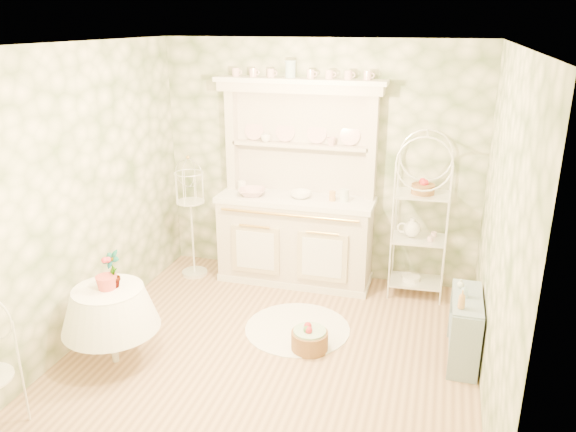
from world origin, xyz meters
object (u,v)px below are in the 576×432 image
(side_shelf, at_px, (464,330))
(round_table, at_px, (112,324))
(floor_basket, at_px, (310,340))
(bakers_rack, at_px, (420,221))
(kitchen_dresser, at_px, (296,185))
(birdcage_stand, at_px, (191,214))

(side_shelf, height_order, round_table, round_table)
(side_shelf, bearing_deg, floor_basket, -163.75)
(side_shelf, relative_size, floor_basket, 2.20)
(bakers_rack, distance_m, side_shelf, 1.40)
(side_shelf, bearing_deg, round_table, -156.69)
(bakers_rack, bearing_deg, kitchen_dresser, 177.92)
(round_table, height_order, floor_basket, round_table)
(round_table, relative_size, floor_basket, 2.43)
(bakers_rack, distance_m, birdcage_stand, 2.57)
(bakers_rack, xyz_separation_m, birdcage_stand, (-2.56, -0.20, -0.09))
(birdcage_stand, bearing_deg, kitchen_dresser, 8.80)
(round_table, xyz_separation_m, floor_basket, (1.62, 0.65, -0.28))
(kitchen_dresser, relative_size, birdcage_stand, 1.50)
(floor_basket, bearing_deg, birdcage_stand, 144.77)
(birdcage_stand, relative_size, floor_basket, 4.91)
(kitchen_dresser, relative_size, round_table, 3.04)
(round_table, bearing_deg, side_shelf, 16.39)
(kitchen_dresser, xyz_separation_m, bakers_rack, (1.37, 0.02, -0.29))
(birdcage_stand, height_order, floor_basket, birdcage_stand)
(kitchen_dresser, bearing_deg, birdcage_stand, -171.20)
(round_table, bearing_deg, kitchen_dresser, 61.46)
(floor_basket, bearing_deg, side_shelf, 9.33)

